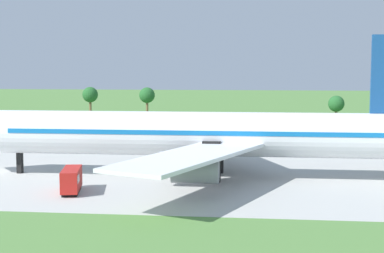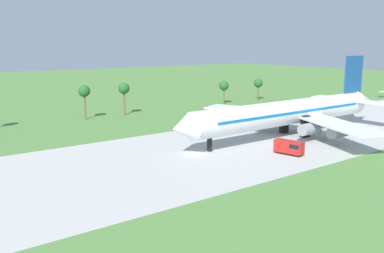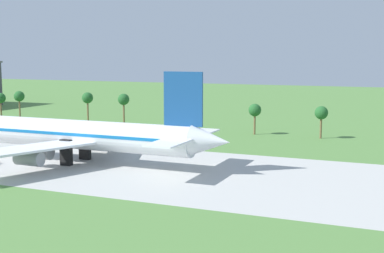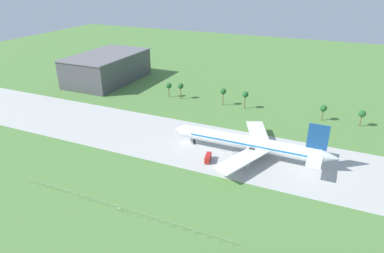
{
  "view_description": "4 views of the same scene",
  "coord_description": "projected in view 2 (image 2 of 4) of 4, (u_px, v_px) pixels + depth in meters",
  "views": [
    {
      "loc": [
        37.71,
        -80.06,
        15.19
      ],
      "look_at": [
        28.83,
        -0.4,
        6.99
      ],
      "focal_mm": 55.0,
      "sensor_mm": 36.0,
      "label": 1
    },
    {
      "loc": [
        -52.7,
        -68.66,
        22.68
      ],
      "look_at": [
        -0.64,
        -0.4,
        5.99
      ],
      "focal_mm": 40.0,
      "sensor_mm": 36.0,
      "label": 2
    },
    {
      "loc": [
        97.32,
        -92.57,
        22.51
      ],
      "look_at": [
        58.3,
        -0.4,
        9.02
      ],
      "focal_mm": 50.0,
      "sensor_mm": 36.0,
      "label": 3
    },
    {
      "loc": [
        60.37,
        -129.02,
        72.62
      ],
      "look_at": [
        0.44,
        5.0,
        6.0
      ],
      "focal_mm": 32.0,
      "sensor_mm": 36.0,
      "label": 4
    }
  ],
  "objects": [
    {
      "name": "ground_plane",
      "position": [
        193.0,
        154.0,
        89.29
      ],
      "size": [
        600.0,
        600.0,
        0.0
      ],
      "primitive_type": "plane",
      "color": "#517F3D"
    },
    {
      "name": "taxiway_strip",
      "position": [
        193.0,
        154.0,
        89.29
      ],
      "size": [
        320.0,
        44.0,
        0.02
      ],
      "color": "#B2B2AD",
      "rests_on": "ground_plane"
    },
    {
      "name": "palm_tree_row",
      "position": [
        124.0,
        91.0,
        136.35
      ],
      "size": [
        114.18,
        3.6,
        10.48
      ],
      "color": "brown",
      "rests_on": "ground_plane"
    },
    {
      "name": "jet_airliner",
      "position": [
        292.0,
        112.0,
        106.02
      ],
      "size": [
        71.39,
        53.53,
        19.35
      ],
      "color": "white",
      "rests_on": "ground_plane"
    },
    {
      "name": "baggage_tug",
      "position": [
        290.0,
        147.0,
        88.47
      ],
      "size": [
        3.18,
        6.43,
        2.95
      ],
      "color": "black",
      "rests_on": "ground_plane"
    }
  ]
}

